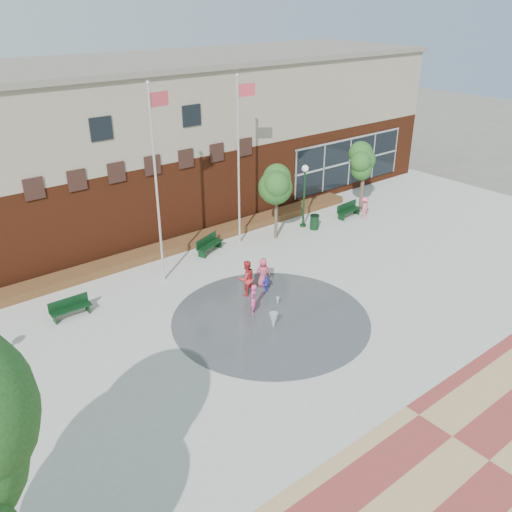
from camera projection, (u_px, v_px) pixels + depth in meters
ground at (321, 352)px, 20.87m from camera, size 120.00×120.00×0.00m
plaza_concrete at (256, 309)px, 23.68m from camera, size 46.00×18.00×0.01m
paver_band at (489, 461)px, 15.95m from camera, size 46.00×6.00×0.01m
splash_pad at (271, 319)px, 22.98m from camera, size 8.40×8.40×0.01m
library_building at (110, 145)px, 31.16m from camera, size 44.40×10.40×9.20m
flower_bed at (167, 252)px, 29.03m from camera, size 26.00×1.20×0.40m
flagpole_left at (156, 177)px, 23.97m from camera, size 1.08×0.25×9.27m
flagpole_right at (239, 154)px, 27.99m from camera, size 1.11×0.22×9.02m
lamp_right at (304, 189)px, 31.24m from camera, size 0.40×0.40×3.77m
bench_left at (71, 312)px, 23.00m from camera, size 1.73×0.51×0.86m
bench_mid at (210, 248)px, 28.84m from camera, size 1.87×1.11×0.91m
bench_right at (349, 213)px, 33.49m from camera, size 1.85×0.64×0.91m
trash_can at (314, 222)px, 31.68m from camera, size 0.54×0.54×0.89m
tree_mid at (277, 185)px, 29.36m from camera, size 2.55×2.55×4.31m
tree_small_right at (364, 163)px, 33.32m from camera, size 2.51×2.51×4.30m
water_jet_a at (273, 329)px, 22.29m from camera, size 0.37×0.37×0.72m
water_jet_b at (278, 306)px, 23.97m from camera, size 0.18×0.18×0.40m
child_splash at (253, 299)px, 23.11m from camera, size 0.60×0.58×1.38m
adult_red at (246, 278)px, 24.46m from camera, size 0.90×0.73×1.74m
adult_pink at (263, 273)px, 25.31m from camera, size 0.84×0.76×1.43m
child_blue at (266, 284)px, 24.85m from camera, size 0.53×0.22×0.91m
person_bench at (364, 208)px, 33.13m from camera, size 1.02×0.79×1.39m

